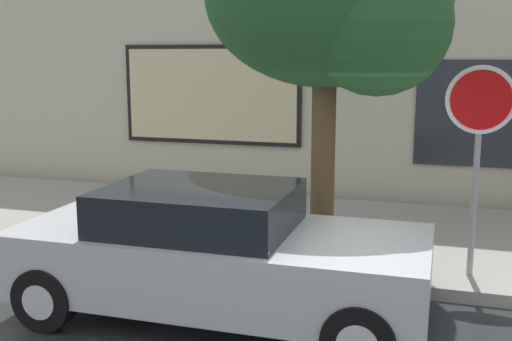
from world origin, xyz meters
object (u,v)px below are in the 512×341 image
object	(u,v)px
parked_car	(216,253)
street_tree	(336,1)
stop_sign	(479,130)
fire_hydrant	(161,219)

from	to	relation	value
parked_car	street_tree	distance (m)	3.20
parked_car	stop_sign	bearing A→B (deg)	32.11
fire_hydrant	stop_sign	size ratio (longest dim) A/B	0.30
parked_car	fire_hydrant	size ratio (longest dim) A/B	5.85
fire_hydrant	street_tree	bearing A→B (deg)	-1.38
street_tree	parked_car	bearing A→B (deg)	-119.18
street_tree	stop_sign	size ratio (longest dim) A/B	1.79
fire_hydrant	street_tree	size ratio (longest dim) A/B	0.17
street_tree	fire_hydrant	bearing A→B (deg)	178.62
parked_car	street_tree	bearing A→B (deg)	60.82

